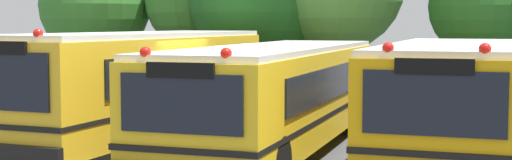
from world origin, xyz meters
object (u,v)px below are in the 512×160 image
(school_bus_0, at_px, (5,81))
(school_bus_2, at_px, (276,94))
(school_bus_1, at_px, (139,82))
(tree_4, at_px, (478,3))
(school_bus_3, at_px, (452,96))
(tree_0, at_px, (98,6))

(school_bus_0, height_order, school_bus_2, school_bus_0)
(school_bus_0, distance_m, school_bus_1, 3.78)
(school_bus_1, height_order, tree_4, tree_4)
(school_bus_1, bearing_deg, school_bus_2, 175.61)
(school_bus_1, height_order, school_bus_2, school_bus_1)
(school_bus_2, xyz_separation_m, tree_4, (3.86, 8.94, 2.21))
(school_bus_3, bearing_deg, tree_0, -32.07)
(tree_0, bearing_deg, school_bus_2, -40.83)
(school_bus_2, relative_size, school_bus_3, 1.10)
(school_bus_0, xyz_separation_m, school_bus_3, (11.13, 0.27, -0.03))
(school_bus_1, bearing_deg, tree_0, -50.77)
(school_bus_1, distance_m, school_bus_3, 7.36)
(school_bus_2, relative_size, tree_4, 2.04)
(school_bus_1, distance_m, school_bus_2, 3.66)
(school_bus_2, height_order, tree_0, tree_0)
(tree_0, relative_size, tree_4, 1.12)
(school_bus_1, bearing_deg, school_bus_3, -178.48)
(school_bus_0, distance_m, school_bus_2, 7.41)
(tree_4, bearing_deg, tree_0, -179.04)
(school_bus_2, xyz_separation_m, tree_0, (-10.08, 8.71, 2.23))
(school_bus_0, xyz_separation_m, school_bus_1, (3.77, 0.27, 0.07))
(school_bus_1, xyz_separation_m, tree_0, (-6.44, 8.33, 2.09))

